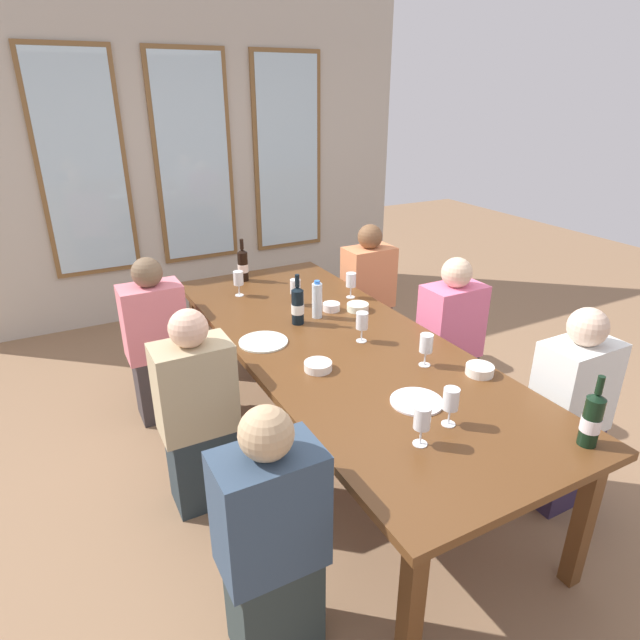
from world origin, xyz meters
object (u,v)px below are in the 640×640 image
Objects in this scene: tasting_bowl_2 at (318,366)px; seated_person_4 at (198,416)px; white_plate_0 at (417,401)px; wine_bottle_2 at (243,265)px; wine_glass_3 at (362,322)px; wine_bottle_0 at (592,419)px; seated_person_0 at (157,344)px; white_plate_1 at (263,342)px; seated_person_5 at (449,344)px; tasting_bowl_1 at (480,370)px; wine_glass_6 at (295,287)px; seated_person_2 at (271,545)px; wine_glass_5 at (426,345)px; water_bottle at (317,300)px; seated_person_3 at (569,414)px; tasting_bowl_3 at (331,307)px; wine_glass_2 at (238,279)px; tasting_bowl_0 at (358,307)px; wine_bottle_1 at (298,305)px; wine_glass_4 at (451,401)px; wine_glass_1 at (422,420)px; dining_table at (338,351)px; seated_person_1 at (368,297)px; wine_glass_0 at (351,281)px.

tasting_bowl_2 is 0.66m from seated_person_4.
white_plate_0 is 1.96m from wine_bottle_2.
wine_bottle_0 is at bearing -76.61° from wine_glass_3.
white_plate_0 is 1.84m from seated_person_0.
white_plate_1 is 1.25m from seated_person_5.
wine_bottle_0 is at bearing -60.27° from seated_person_0.
tasting_bowl_1 is 1.34m from wine_glass_6.
wine_glass_5 is at bearing 25.78° from seated_person_2.
seated_person_3 is (0.78, -1.28, -0.33)m from water_bottle.
wine_glass_2 is (-0.43, 0.53, 0.09)m from tasting_bowl_3.
tasting_bowl_0 is at bearing -41.92° from wine_glass_6.
seated_person_5 is at bearing 40.97° from white_plate_0.
wine_bottle_0 is 1.70m from wine_bottle_1.
wine_glass_5 is at bearing -96.18° from tasting_bowl_0.
white_plate_1 is at bearing -157.53° from water_bottle.
seated_person_4 reaches higher than wine_glass_4.
water_bottle reaches higher than white_plate_1.
tasting_bowl_0 is 0.13× the size of seated_person_3.
wine_glass_1 is 0.16× the size of seated_person_3.
dining_table is 2.56× the size of seated_person_5.
dining_table is 0.65m from wine_glass_6.
wine_glass_2 is 1.00× the size of wine_glass_6.
seated_person_0 reaches higher than wine_glass_6.
seated_person_0 is (-1.28, 1.56, -0.24)m from tasting_bowl_1.
seated_person_2 is (0.00, -1.88, 0.00)m from seated_person_0.
seated_person_5 is (0.00, -0.97, 0.00)m from seated_person_1.
seated_person_5 is (0.94, -1.23, -0.33)m from wine_bottle_2.
wine_bottle_2 is 1.80× the size of wine_glass_3.
wine_glass_0 is at bearing 89.76° from wine_bottle_0.
wine_bottle_0 reaches higher than tasting_bowl_1.
seated_person_3 is at bearing 0.76° from wine_glass_4.
dining_table is 25.68× the size of tasting_bowl_3.
white_plate_1 is 0.25× the size of seated_person_1.
wine_glass_5 is at bearing 100.68° from wine_bottle_0.
seated_person_1 is at bearing 66.56° from wine_glass_4.
wine_glass_3 is (0.36, -1.01, -0.00)m from wine_glass_2.
seated_person_5 is at bearing 48.38° from wine_glass_4.
seated_person_1 reaches higher than wine_bottle_0.
seated_person_2 reaches higher than wine_glass_5.
wine_bottle_1 is 1.32m from wine_glass_1.
wine_glass_4 is at bearing -117.29° from wine_glass_5.
water_bottle is at bearing 110.26° from tasting_bowl_1.
wine_bottle_0 is (0.41, -0.57, 0.11)m from white_plate_0.
seated_person_0 is at bearing 132.84° from dining_table.
wine_glass_0 is at bearing -15.11° from seated_person_0.
tasting_bowl_3 is 0.10× the size of seated_person_0.
wine_glass_2 is 1.00× the size of wine_glass_3.
wine_glass_5 reaches higher than tasting_bowl_0.
wine_glass_4 is 1.00× the size of wine_glass_6.
wine_glass_2 is at bearing 128.97° from tasting_bowl_3.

